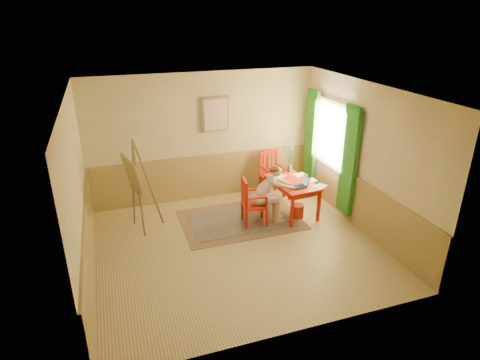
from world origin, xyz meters
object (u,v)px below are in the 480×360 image
object	(u,v)px
chair_left	(252,202)
laptop	(301,185)
chair_back	(271,174)
table	(292,185)
easel	(135,178)
figure	(268,192)

from	to	relation	value
chair_left	laptop	world-z (taller)	chair_left
chair_left	chair_back	size ratio (longest dim) A/B	0.96
table	laptop	size ratio (longest dim) A/B	3.44
chair_back	easel	xyz separation A→B (m)	(-3.05, -0.69, 0.58)
chair_back	easel	bearing A→B (deg)	-167.23
table	chair_back	distance (m)	0.99
chair_left	chair_back	world-z (taller)	chair_back
table	chair_left	distance (m)	0.97
table	easel	xyz separation A→B (m)	(-3.08, 0.30, 0.46)
table	figure	bearing A→B (deg)	-159.16
laptop	easel	size ratio (longest dim) A/B	0.20
chair_back	figure	distance (m)	1.37
chair_back	easel	world-z (taller)	easel
figure	chair_back	bearing A→B (deg)	64.10
chair_back	figure	bearing A→B (deg)	-115.90
table	easel	world-z (taller)	easel
easel	figure	bearing A→B (deg)	-12.32
chair_left	laptop	xyz separation A→B (m)	(0.99, -0.11, 0.27)
chair_left	laptop	bearing A→B (deg)	-6.10
chair_left	figure	world-z (taller)	figure
chair_back	figure	world-z (taller)	figure
easel	laptop	bearing A→B (deg)	-10.87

